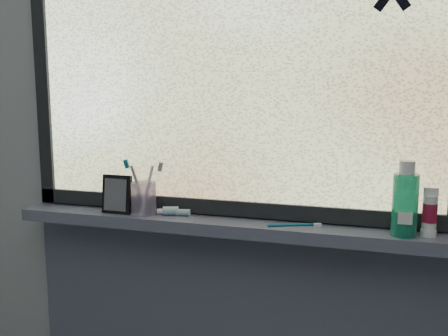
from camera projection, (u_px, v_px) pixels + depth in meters
wall_back at (256, 148)px, 1.63m from camera, size 3.00×0.01×2.50m
windowsill at (250, 228)px, 1.59m from camera, size 1.62×0.14×0.04m
window_pane at (255, 60)px, 1.56m from camera, size 1.50×0.01×1.00m
frame_bottom at (253, 209)px, 1.63m from camera, size 1.60×0.03×0.05m
frame_left at (43, 63)px, 1.78m from camera, size 0.05×0.03×1.10m
vanity_mirror at (117, 194)px, 1.69m from camera, size 0.11×0.05×0.13m
toothpaste_tube at (175, 211)px, 1.67m from camera, size 0.17×0.08×0.03m
toothbrush_cup at (144, 198)px, 1.68m from camera, size 0.10×0.10×0.11m
toothbrush_lying at (291, 224)px, 1.54m from camera, size 0.17×0.08×0.01m
mouthwash_bottle at (405, 199)px, 1.43m from camera, size 0.07×0.07×0.18m
cream_tube at (430, 211)px, 1.43m from camera, size 0.05×0.05×0.10m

